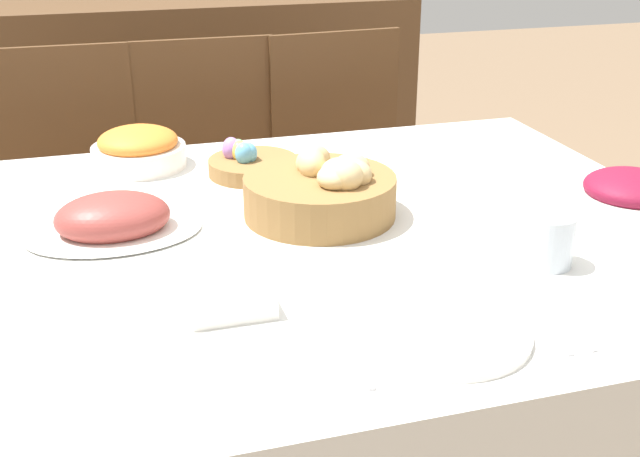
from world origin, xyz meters
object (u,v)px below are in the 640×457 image
(ham_platter, at_px, (113,220))
(chair_far_right, at_px, (349,179))
(fork, at_px, (351,350))
(butter_dish, at_px, (231,304))
(chair_far_center, at_px, (217,192))
(beet_salad_bowl, at_px, (630,202))
(spoon, at_px, (555,318))
(sideboard, at_px, (216,119))
(dinner_plate, at_px, (447,333))
(chair_far_left, at_px, (69,207))
(bread_basket, at_px, (323,191))
(knife, at_px, (537,320))
(carrot_bowl, at_px, (139,149))
(egg_basket, at_px, (249,163))
(drinking_cup, at_px, (549,240))

(ham_platter, bearing_deg, chair_far_right, 48.59)
(fork, bearing_deg, butter_dish, 134.72)
(chair_far_center, distance_m, butter_dish, 1.22)
(beet_salad_bowl, bearing_deg, spoon, -139.73)
(chair_far_center, height_order, fork, chair_far_center)
(sideboard, bearing_deg, dinner_plate, -90.91)
(beet_salad_bowl, xyz_separation_m, fork, (-0.62, -0.26, -0.05))
(chair_far_left, distance_m, ham_platter, 0.88)
(bread_basket, height_order, beet_salad_bowl, bread_basket)
(dinner_plate, bearing_deg, knife, 0.00)
(chair_far_right, xyz_separation_m, dinner_plate, (-0.29, -1.32, 0.26))
(chair_far_left, bearing_deg, sideboard, 59.18)
(carrot_bowl, height_order, dinner_plate, carrot_bowl)
(chair_far_left, relative_size, egg_basket, 4.79)
(drinking_cup, bearing_deg, knife, -124.43)
(spoon, bearing_deg, chair_far_right, 82.34)
(chair_far_right, distance_m, fork, 1.42)
(egg_basket, bearing_deg, carrot_bowl, 151.95)
(chair_far_center, xyz_separation_m, chair_far_right, (0.41, -0.00, 0.00))
(fork, bearing_deg, chair_far_left, 109.00)
(chair_far_left, bearing_deg, chair_far_right, 0.57)
(butter_dish, bearing_deg, chair_far_center, 82.06)
(bread_basket, bearing_deg, egg_basket, 107.57)
(carrot_bowl, relative_size, butter_dish, 1.66)
(sideboard, relative_size, carrot_bowl, 7.49)
(knife, bearing_deg, dinner_plate, -177.58)
(bread_basket, distance_m, drinking_cup, 0.43)
(ham_platter, relative_size, spoon, 1.67)
(chair_far_center, bearing_deg, dinner_plate, -84.47)
(ham_platter, relative_size, butter_dish, 2.53)
(bread_basket, distance_m, knife, 0.51)
(chair_far_left, relative_size, knife, 4.93)
(egg_basket, distance_m, dinner_plate, 0.76)
(bread_basket, xyz_separation_m, spoon, (0.21, -0.48, -0.05))
(beet_salad_bowl, xyz_separation_m, knife, (-0.34, -0.26, -0.05))
(sideboard, relative_size, spoon, 8.21)
(sideboard, xyz_separation_m, ham_platter, (-0.47, -1.76, 0.32))
(dinner_plate, xyz_separation_m, spoon, (0.17, 0.00, -0.00))
(ham_platter, relative_size, fork, 1.67)
(beet_salad_bowl, bearing_deg, bread_basket, 157.34)
(fork, distance_m, butter_dish, 0.20)
(chair_far_right, xyz_separation_m, spoon, (-0.12, -1.32, 0.25))
(chair_far_left, relative_size, bread_basket, 3.24)
(spoon, relative_size, butter_dish, 1.51)
(chair_far_center, bearing_deg, butter_dish, -97.42)
(egg_basket, xyz_separation_m, butter_dish, (-0.15, -0.60, -0.01))
(chair_far_right, bearing_deg, knife, -100.55)
(sideboard, bearing_deg, chair_far_right, -74.62)
(egg_basket, distance_m, fork, 0.75)
(chair_far_center, height_order, dinner_plate, chair_far_center)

